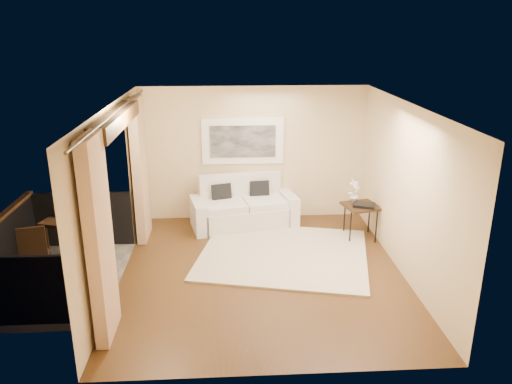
{
  "coord_description": "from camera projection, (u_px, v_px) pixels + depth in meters",
  "views": [
    {
      "loc": [
        -0.53,
        -7.23,
        3.82
      ],
      "look_at": [
        -0.04,
        0.98,
        1.05
      ],
      "focal_mm": 35.0,
      "sensor_mm": 36.0,
      "label": 1
    }
  ],
  "objects": [
    {
      "name": "glass_b",
      "position": [
        82.0,
        213.0,
        8.14
      ],
      "size": [
        0.06,
        0.06,
        0.12
      ],
      "primitive_type": "cylinder",
      "color": "silver",
      "rests_on": "bistro_table"
    },
    {
      "name": "candle",
      "position": [
        74.0,
        213.0,
        8.21
      ],
      "size": [
        0.06,
        0.06,
        0.07
      ],
      "primitive_type": "cylinder",
      "color": "#E83D14",
      "rests_on": "bistro_table"
    },
    {
      "name": "artwork",
      "position": [
        243.0,
        141.0,
        9.9
      ],
      "size": [
        1.62,
        0.07,
        0.92
      ],
      "color": "white",
      "rests_on": "room_shell"
    },
    {
      "name": "balcony_chair_near",
      "position": [
        85.0,
        254.0,
        7.39
      ],
      "size": [
        0.46,
        0.47,
        1.02
      ],
      "rotation": [
        0.0,
        0.0,
        0.06
      ],
      "color": "#301E10",
      "rests_on": "balcony"
    },
    {
      "name": "room_shell",
      "position": [
        115.0,
        120.0,
        7.17
      ],
      "size": [
        5.0,
        6.4,
        5.0
      ],
      "color": "white",
      "rests_on": "ground"
    },
    {
      "name": "ice_bucket",
      "position": [
        60.0,
        210.0,
        8.15
      ],
      "size": [
        0.18,
        0.18,
        0.2
      ],
      "primitive_type": "cylinder",
      "color": "silver",
      "rests_on": "bistro_table"
    },
    {
      "name": "vase",
      "position": [
        67.0,
        216.0,
        7.91
      ],
      "size": [
        0.04,
        0.04,
        0.18
      ],
      "primitive_type": "cylinder",
      "color": "silver",
      "rests_on": "bistro_table"
    },
    {
      "name": "glass_a",
      "position": [
        76.0,
        216.0,
        7.99
      ],
      "size": [
        0.06,
        0.06,
        0.12
      ],
      "primitive_type": "cylinder",
      "color": "white",
      "rests_on": "bistro_table"
    },
    {
      "name": "bistro_table",
      "position": [
        70.0,
        222.0,
        8.13
      ],
      "size": [
        0.88,
        0.88,
        0.84
      ],
      "rotation": [
        0.0,
        0.0,
        -0.28
      ],
      "color": "#301E10",
      "rests_on": "balcony"
    },
    {
      "name": "curtains",
      "position": [
        124.0,
        197.0,
        7.55
      ],
      "size": [
        0.16,
        4.8,
        2.64
      ],
      "color": "tan",
      "rests_on": "ground"
    },
    {
      "name": "sofa",
      "position": [
        243.0,
        208.0,
        9.95
      ],
      "size": [
        2.19,
        1.28,
        0.98
      ],
      "rotation": [
        0.0,
        0.0,
        0.21
      ],
      "color": "silver",
      "rests_on": "floor"
    },
    {
      "name": "balcony",
      "position": [
        53.0,
        268.0,
        7.85
      ],
      "size": [
        1.81,
        2.6,
        1.17
      ],
      "color": "#605B56",
      "rests_on": "ground"
    },
    {
      "name": "tray",
      "position": [
        364.0,
        205.0,
        9.14
      ],
      "size": [
        0.45,
        0.4,
        0.05
      ],
      "primitive_type": "cube",
      "rotation": [
        0.0,
        0.0,
        -0.36
      ],
      "color": "black",
      "rests_on": "side_table"
    },
    {
      "name": "floor",
      "position": [
        262.0,
        272.0,
        8.1
      ],
      "size": [
        5.0,
        5.0,
        0.0
      ],
      "primitive_type": "plane",
      "color": "#503317",
      "rests_on": "ground"
    },
    {
      "name": "rug",
      "position": [
        284.0,
        254.0,
        8.7
      ],
      "size": [
        3.32,
        3.05,
        0.04
      ],
      "primitive_type": "cube",
      "rotation": [
        0.0,
        0.0,
        -0.23
      ],
      "color": "beige",
      "rests_on": "floor"
    },
    {
      "name": "balcony_chair_far",
      "position": [
        34.0,
        249.0,
        7.66
      ],
      "size": [
        0.49,
        0.5,
        0.94
      ],
      "rotation": [
        0.0,
        0.0,
        3.39
      ],
      "color": "#301E10",
      "rests_on": "balcony"
    },
    {
      "name": "side_table",
      "position": [
        361.0,
        208.0,
        9.24
      ],
      "size": [
        0.72,
        0.72,
        0.65
      ],
      "rotation": [
        0.0,
        0.0,
        0.24
      ],
      "color": "#301E10",
      "rests_on": "floor"
    },
    {
      "name": "orchid",
      "position": [
        354.0,
        191.0,
        9.25
      ],
      "size": [
        0.29,
        0.29,
        0.47
      ],
      "primitive_type": "imported",
      "rotation": [
        0.0,
        0.0,
        0.72
      ],
      "color": "white",
      "rests_on": "side_table"
    }
  ]
}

